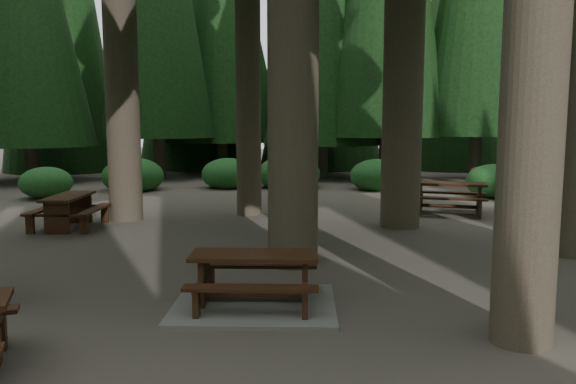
# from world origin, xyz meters

# --- Properties ---
(ground) EXTENTS (80.00, 80.00, 0.00)m
(ground) POSITION_xyz_m (0.00, 0.00, 0.00)
(ground) COLOR #524A42
(ground) RESTS_ON ground
(picnic_table_a) EXTENTS (2.41, 2.13, 0.71)m
(picnic_table_a) POSITION_xyz_m (0.82, -2.06, 0.23)
(picnic_table_a) COLOR gray
(picnic_table_a) RESTS_ON ground
(picnic_table_b) EXTENTS (1.77, 2.02, 0.75)m
(picnic_table_b) POSITION_xyz_m (-4.89, 2.20, 0.50)
(picnic_table_b) COLOR black
(picnic_table_b) RESTS_ON ground
(picnic_table_d) EXTENTS (1.96, 1.61, 0.82)m
(picnic_table_d) POSITION_xyz_m (3.58, 6.43, 0.54)
(picnic_table_d) COLOR black
(picnic_table_d) RESTS_ON ground
(shrub_ring) EXTENTS (23.86, 24.64, 1.49)m
(shrub_ring) POSITION_xyz_m (0.70, 0.75, 0.40)
(shrub_ring) COLOR #1E5825
(shrub_ring) RESTS_ON ground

